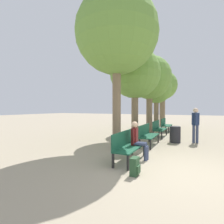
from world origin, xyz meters
name	(u,v)px	position (x,y,z in m)	size (l,w,h in m)	color
ground_plane	(178,172)	(0.00, 0.00, 0.00)	(80.00, 80.00, 0.00)	tan
bench_row_0	(127,144)	(-1.60, 0.30, 0.54)	(0.55, 1.73, 0.95)	#195138
bench_row_1	(147,134)	(-1.60, 2.91, 0.54)	(0.55, 1.73, 0.95)	#195138
bench_row_2	(158,128)	(-1.60, 5.51, 0.54)	(0.55, 1.73, 0.95)	#195138
bench_row_3	(165,124)	(-1.60, 8.12, 0.54)	(0.55, 1.73, 0.95)	#195138
tree_row_0	(117,34)	(-2.53, 1.55, 4.75)	(3.38, 3.38, 6.47)	#7A664C
tree_row_1	(135,74)	(-2.53, 3.92, 3.53)	(2.68, 2.68, 4.91)	#7A664C
tree_row_2	(149,78)	(-2.53, 7.12, 3.80)	(3.01, 3.01, 5.35)	#7A664C
tree_row_3	(156,89)	(-2.53, 9.46, 3.26)	(2.44, 2.44, 4.54)	#7A664C
tree_row_4	(162,86)	(-2.53, 12.30, 3.82)	(2.78, 2.78, 5.30)	#7A664C
person_seated	(138,139)	(-1.34, 0.65, 0.68)	(0.57, 0.33, 1.26)	#384260
backpack	(135,166)	(-0.98, -0.75, 0.22)	(0.21, 0.31, 0.45)	#284C2D
pedestrian_near	(195,123)	(0.39, 4.46, 0.99)	(0.35, 0.31, 1.72)	#384260
trash_bin	(175,134)	(-0.52, 4.16, 0.40)	(0.52, 0.52, 0.80)	#232328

